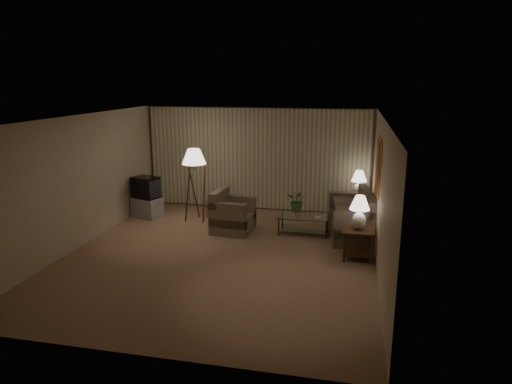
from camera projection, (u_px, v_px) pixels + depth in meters
ground at (221, 254)px, 9.09m from camera, size 7.00×7.00×0.00m
room_shell at (240, 156)px, 10.10m from camera, size 6.04×7.02×2.72m
sofa at (351, 218)px, 10.12m from camera, size 1.97×1.30×0.78m
armchair at (233, 215)px, 10.39m from camera, size 1.03×0.99×0.75m
side_table_near at (358, 238)px, 8.80m from camera, size 0.59×0.59×0.60m
side_table_far at (358, 204)px, 11.21m from camera, size 0.55×0.46×0.60m
table_lamp_near at (360, 209)px, 8.66m from camera, size 0.38×0.38×0.66m
table_lamp_far at (359, 181)px, 11.07m from camera, size 0.38×0.38×0.65m
coffee_table at (304, 222)px, 10.26m from camera, size 1.19×0.65×0.41m
tv_cabinet at (147, 207)px, 11.52m from camera, size 1.02×0.92×0.50m
crt_tv at (146, 187)px, 11.39m from camera, size 0.90×0.83×0.53m
floor_lamp at (195, 184)px, 11.04m from camera, size 0.58×0.58×1.78m
ottoman at (219, 208)px, 11.53m from camera, size 0.82×0.82×0.43m
vase at (297, 212)px, 10.24m from camera, size 0.15×0.15×0.15m
flowers at (297, 199)px, 10.16m from camera, size 0.55×0.51×0.49m
book at (315, 217)px, 10.08m from camera, size 0.16×0.21×0.02m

